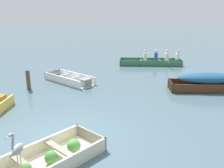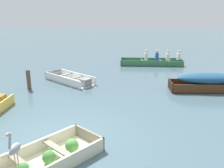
# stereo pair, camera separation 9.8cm
# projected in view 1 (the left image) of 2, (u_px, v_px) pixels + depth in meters

# --- Properties ---
(ground_plane) EXTENTS (80.00, 80.00, 0.00)m
(ground_plane) POSITION_uv_depth(u_px,v_px,m) (65.00, 137.00, 6.55)
(ground_plane) COLOR #47606B
(dinghy_cream_foreground) EXTENTS (2.55, 2.81, 0.36)m
(dinghy_cream_foreground) POSITION_uv_depth(u_px,v_px,m) (42.00, 163.00, 5.23)
(dinghy_cream_foreground) COLOR beige
(dinghy_cream_foreground) RESTS_ON ground
(skiff_dark_varnish_mid_moored) EXTENTS (3.22, 1.07, 0.73)m
(skiff_dark_varnish_mid_moored) POSITION_uv_depth(u_px,v_px,m) (210.00, 80.00, 10.25)
(skiff_dark_varnish_mid_moored) COLOR #4C2D19
(skiff_dark_varnish_mid_moored) RESTS_ON ground
(skiff_white_far_moored) EXTENTS (2.60, 2.31, 0.35)m
(skiff_white_far_moored) POSITION_uv_depth(u_px,v_px,m) (71.00, 80.00, 11.41)
(skiff_white_far_moored) COLOR white
(skiff_white_far_moored) RESTS_ON ground
(rowboat_green_with_crew) EXTENTS (3.71, 2.30, 0.90)m
(rowboat_green_with_crew) POSITION_uv_depth(u_px,v_px,m) (155.00, 61.00, 15.10)
(rowboat_green_with_crew) COLOR #387047
(rowboat_green_with_crew) RESTS_ON ground
(heron_on_dinghy) EXTENTS (0.17, 0.46, 0.84)m
(heron_on_dinghy) POSITION_uv_depth(u_px,v_px,m) (17.00, 148.00, 4.46)
(heron_on_dinghy) COLOR olive
(heron_on_dinghy) RESTS_ON dinghy_cream_foreground
(mooring_post) EXTENTS (0.17, 0.17, 0.82)m
(mooring_post) POSITION_uv_depth(u_px,v_px,m) (28.00, 80.00, 10.37)
(mooring_post) COLOR brown
(mooring_post) RESTS_ON ground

